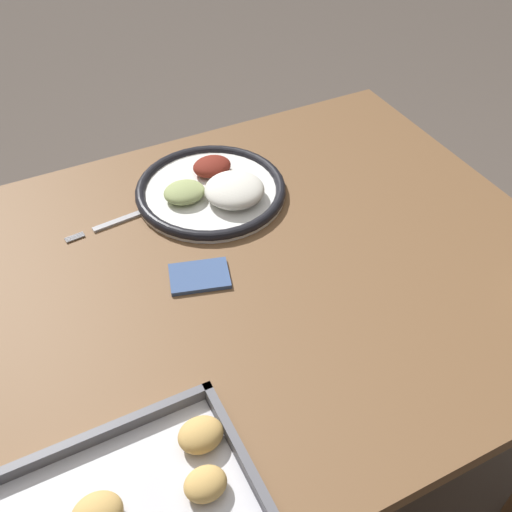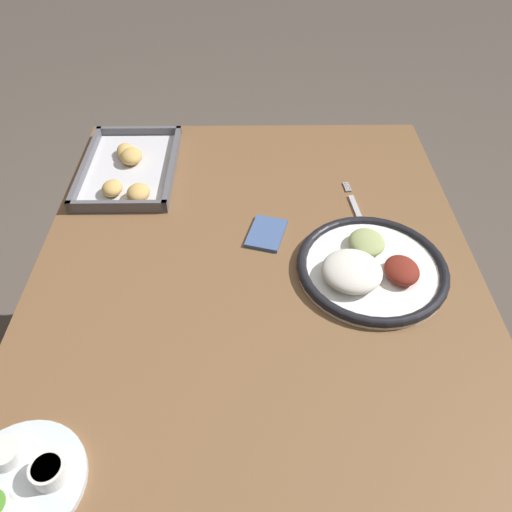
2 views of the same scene
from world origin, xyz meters
name	(u,v)px [view 1 (image 1 of 2)]	position (x,y,z in m)	size (l,w,h in m)	color
ground_plane	(254,466)	(0.00, 0.00, 0.00)	(8.00, 8.00, 0.00)	#564C44
dining_table	(253,309)	(0.00, 0.00, 0.60)	(1.08, 0.88, 0.70)	brown
dinner_plate	(213,189)	(-0.02, -0.22, 0.71)	(0.30, 0.30, 0.05)	white
fork	(126,218)	(0.15, -0.23, 0.70)	(0.21, 0.03, 0.00)	#B2B2B7
baking_tray	(129,506)	(0.32, 0.30, 0.71)	(0.33, 0.22, 0.04)	#595960
napkin	(199,276)	(0.09, -0.02, 0.70)	(0.12, 0.10, 0.01)	#3F598C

